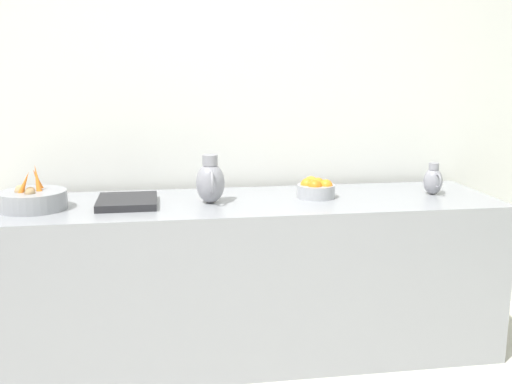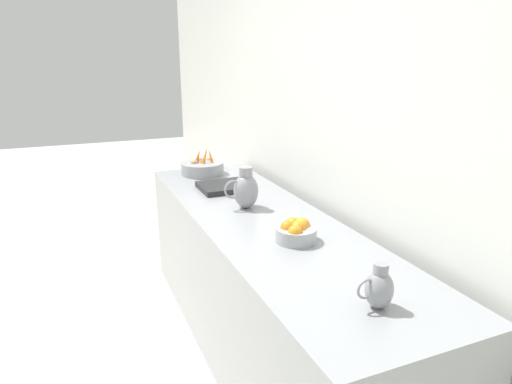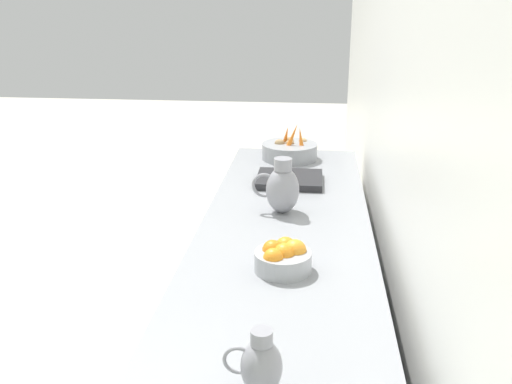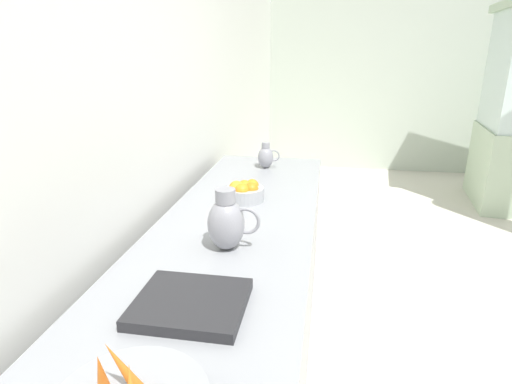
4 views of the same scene
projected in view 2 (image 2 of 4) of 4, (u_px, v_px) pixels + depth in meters
tile_wall_left at (401, 110)px, 2.11m from camera, size 0.10×8.10×3.00m
prep_counter at (264, 287)px, 2.68m from camera, size 0.73×2.64×0.86m
vegetable_colander at (202, 168)px, 3.50m from camera, size 0.33×0.33×0.22m
orange_bowl at (296, 231)px, 2.24m from camera, size 0.21×0.21×0.11m
metal_pitcher_tall at (245, 190)px, 2.71m from camera, size 0.21×0.15×0.25m
metal_pitcher_short at (379, 288)px, 1.63m from camera, size 0.15×0.10×0.18m
counter_sink_basin at (225, 187)px, 3.12m from camera, size 0.34×0.30×0.04m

